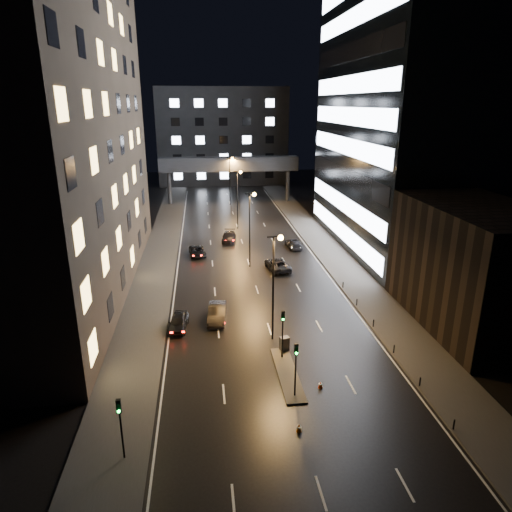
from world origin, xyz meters
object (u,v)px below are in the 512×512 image
object	(u,v)px
car_away_b	(217,313)
utility_cabinet	(284,343)
car_toward_a	(277,264)
car_away_c	(197,251)
car_away_d	(229,237)
car_toward_b	(293,244)
car_away_a	(178,322)

from	to	relation	value
car_away_b	utility_cabinet	xyz separation A→B (m)	(5.71, -6.79, -0.05)
car_away_b	car_toward_a	distance (m)	16.33
car_away_c	car_away_d	xyz separation A→B (m)	(5.00, 6.80, 0.07)
car_toward_b	car_away_d	bearing A→B (deg)	-29.96
car_away_a	utility_cabinet	bearing A→B (deg)	-23.00
car_away_d	car_toward_a	world-z (taller)	car_toward_a
car_away_a	car_away_d	size ratio (longest dim) A/B	0.85
car_away_c	utility_cabinet	distance (m)	28.97
car_away_b	utility_cabinet	bearing A→B (deg)	-44.29
car_away_d	car_toward_b	bearing A→B (deg)	-18.56
car_toward_b	car_toward_a	bearing A→B (deg)	63.14
car_away_a	car_toward_a	world-z (taller)	car_toward_a
car_away_d	utility_cabinet	size ratio (longest dim) A/B	4.05
utility_cabinet	car_away_c	bearing A→B (deg)	88.16
utility_cabinet	car_away_b	bearing A→B (deg)	112.72
car_away_a	car_toward_b	world-z (taller)	car_away_a
car_away_b	car_away_c	distance (m)	21.22
car_away_a	car_away_b	world-z (taller)	car_away_b
car_away_a	car_away_d	xyz separation A→B (m)	(6.81, 29.29, 0.00)
car_away_a	car_away_c	xyz separation A→B (m)	(1.81, 22.48, -0.07)
car_away_b	car_toward_a	bearing A→B (deg)	64.13
car_away_d	car_toward_a	size ratio (longest dim) A/B	0.93
car_away_d	utility_cabinet	distance (m)	34.82
car_toward_b	car_away_c	bearing A→B (deg)	4.48
car_toward_a	utility_cabinet	xyz separation A→B (m)	(-2.82, -20.71, 0.02)
car_away_b	car_toward_b	distance (m)	26.34
car_away_a	utility_cabinet	xyz separation A→B (m)	(9.56, -5.43, 0.04)
car_away_a	car_away_b	distance (m)	4.08
car_away_b	car_away_c	world-z (taller)	car_away_b
car_toward_a	car_away_c	bearing A→B (deg)	-42.18
car_toward_a	utility_cabinet	world-z (taller)	car_toward_a
car_toward_a	car_toward_b	world-z (taller)	car_toward_a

